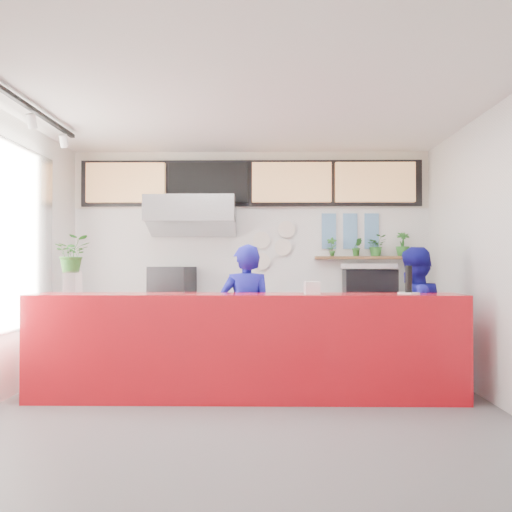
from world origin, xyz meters
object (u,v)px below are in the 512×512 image
at_px(espresso_machine, 370,286).
at_px(staff_center, 246,317).
at_px(service_counter, 246,347).
at_px(pepper_mill, 409,279).
at_px(staff_right, 414,318).
at_px(panini_oven, 172,284).

distance_m(espresso_machine, staff_center, 2.11).
bearing_deg(staff_center, service_counter, 89.31).
distance_m(espresso_machine, pepper_mill, 1.83).
bearing_deg(service_counter, staff_center, 91.75).
bearing_deg(espresso_machine, pepper_mill, -86.32).
bearing_deg(staff_right, service_counter, -21.59).
relative_size(panini_oven, espresso_machine, 0.77).
bearing_deg(staff_center, staff_right, 177.17).
bearing_deg(service_counter, pepper_mill, -0.68).
bearing_deg(panini_oven, staff_right, -13.10).
relative_size(staff_right, pepper_mill, 5.69).
relative_size(panini_oven, staff_center, 0.32).
distance_m(panini_oven, staff_center, 1.71).
bearing_deg(panini_oven, service_counter, -48.24).
relative_size(espresso_machine, pepper_mill, 2.43).
height_order(espresso_machine, pepper_mill, pepper_mill).
bearing_deg(staff_right, panini_oven, -60.21).
distance_m(service_counter, panini_oven, 2.17).
relative_size(service_counter, staff_right, 2.81).
xyz_separation_m(service_counter, espresso_machine, (1.62, 1.80, 0.57)).
height_order(service_counter, espresso_machine, espresso_machine).
height_order(panini_oven, staff_right, staff_right).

